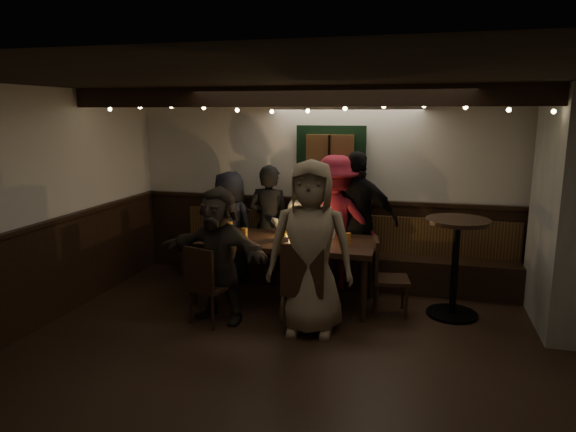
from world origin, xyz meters
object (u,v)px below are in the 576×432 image
(chair_near_right, at_px, (304,282))
(chair_end, at_px, (384,272))
(person_c, at_px, (300,227))
(person_e, at_px, (357,221))
(dining_table, at_px, (284,245))
(chair_near_left, at_px, (205,281))
(high_top, at_px, (456,255))
(person_a, at_px, (230,226))
(person_d, at_px, (335,223))
(person_f, at_px, (219,254))
(person_g, at_px, (310,248))
(person_b, at_px, (269,224))

(chair_near_right, xyz_separation_m, chair_end, (0.78, 0.77, -0.06))
(person_c, xyz_separation_m, person_e, (0.74, 0.11, 0.10))
(dining_table, xyz_separation_m, chair_near_left, (-0.65, -0.92, -0.22))
(high_top, bearing_deg, person_a, 168.94)
(person_d, bearing_deg, person_a, -4.21)
(person_f, height_order, person_g, person_g)
(person_e, bearing_deg, high_top, 153.09)
(dining_table, xyz_separation_m, chair_end, (1.23, -0.08, -0.22))
(dining_table, height_order, person_c, person_c)
(chair_end, bearing_deg, dining_table, 176.08)
(chair_near_right, height_order, person_g, person_g)
(person_g, bearing_deg, person_d, 83.99)
(chair_near_left, height_order, person_b, person_b)
(person_b, bearing_deg, person_e, -176.47)
(dining_table, bearing_deg, person_c, 84.88)
(person_c, xyz_separation_m, person_d, (0.47, 0.05, 0.07))
(person_a, bearing_deg, chair_near_right, 149.40)
(person_b, xyz_separation_m, person_f, (-0.16, -1.45, -0.05))
(high_top, relative_size, person_b, 0.70)
(person_c, bearing_deg, person_e, 171.08)
(chair_near_left, xyz_separation_m, person_f, (0.09, 0.19, 0.26))
(dining_table, xyz_separation_m, person_b, (-0.40, 0.72, 0.09))
(high_top, relative_size, person_c, 0.70)
(person_c, bearing_deg, chair_near_right, 87.39)
(chair_near_right, xyz_separation_m, person_d, (0.07, 1.53, 0.33))
(chair_near_right, bearing_deg, person_g, 39.78)
(chair_near_left, height_order, person_d, person_d)
(person_b, bearing_deg, chair_near_right, 120.83)
(high_top, bearing_deg, person_b, 164.73)
(chair_near_right, bearing_deg, high_top, 30.22)
(dining_table, height_order, chair_near_left, dining_table)
(high_top, bearing_deg, dining_table, -178.26)
(chair_end, height_order, person_e, person_e)
(dining_table, xyz_separation_m, person_a, (-0.95, 0.64, 0.04))
(chair_end, distance_m, person_e, 1.02)
(person_g, bearing_deg, person_c, 101.98)
(chair_near_left, distance_m, chair_end, 2.05)
(person_g, bearing_deg, dining_table, 116.83)
(high_top, distance_m, person_g, 1.75)
(person_b, xyz_separation_m, person_e, (1.20, 0.02, 0.10))
(person_g, bearing_deg, person_a, 129.71)
(high_top, distance_m, person_f, 2.69)
(chair_end, distance_m, person_g, 1.10)
(dining_table, bearing_deg, person_b, 118.96)
(person_d, distance_m, person_e, 0.29)
(chair_near_right, bearing_deg, person_e, 77.62)
(high_top, height_order, person_g, person_g)
(chair_end, height_order, person_d, person_d)
(dining_table, distance_m, chair_end, 1.25)
(high_top, relative_size, person_d, 0.64)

